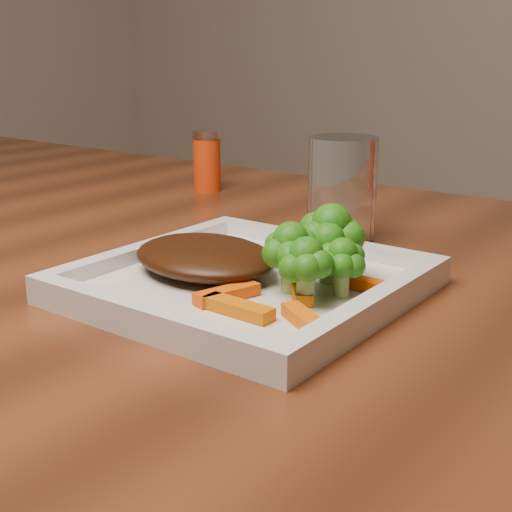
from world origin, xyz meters
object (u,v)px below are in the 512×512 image
Objects in this scene: spice_shaker at (207,161)px; plate at (247,287)px; steak at (205,256)px; dining_table at (89,478)px; drinking_glass at (342,192)px.

plate is at bearing -45.27° from spice_shaker.
spice_shaker is (-0.28, 0.33, 0.02)m from steak.
plate is 0.05m from steak.
steak is at bearing -15.69° from dining_table.
dining_table is 0.51m from steak.
drinking_glass is (0.33, 0.11, 0.44)m from dining_table.
drinking_glass reaches higher than spice_shaker.
dining_table is at bearing -162.37° from drinking_glass.
drinking_glass is (0.31, -0.14, 0.01)m from spice_shaker.
plate is 0.47m from spice_shaker.
drinking_glass is at bearing -24.48° from spice_shaker.
steak is (-0.05, -0.00, 0.02)m from plate.
steak is (0.30, -0.08, 0.40)m from dining_table.
dining_table is 0.49m from spice_shaker.
dining_table is 0.56m from drinking_glass.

